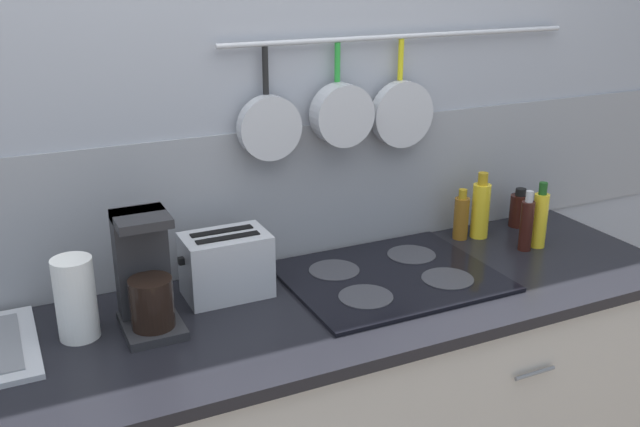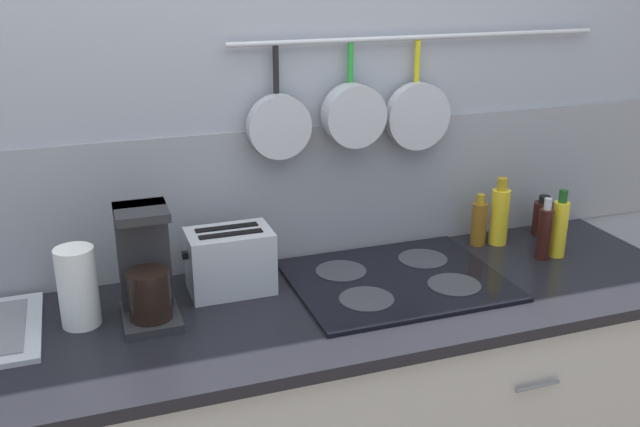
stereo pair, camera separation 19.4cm
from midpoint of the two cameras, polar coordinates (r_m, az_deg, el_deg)
wall_back at (r=2.22m, az=-2.66°, el=5.22°), size 7.20×0.15×2.60m
countertop at (r=2.04m, az=0.53°, el=-8.08°), size 2.49×0.66×0.03m
paper_towel_roll at (r=1.97m, az=-16.17°, el=-5.73°), size 0.10×0.10×0.22m
coffee_maker at (r=1.96m, az=-11.00°, el=-4.70°), size 0.15×0.20×0.32m
toaster at (r=2.10m, az=-4.58°, el=-3.85°), size 0.26×0.16×0.19m
cooktop at (r=2.21m, az=8.66°, el=-5.30°), size 0.63×0.51×0.01m
bottle_dish_soap at (r=2.51m, az=14.78°, el=-0.74°), size 0.05×0.05×0.18m
bottle_cooking_wine at (r=2.53m, az=16.33°, el=-0.16°), size 0.06×0.06×0.24m
bottle_sesame_oil at (r=2.45m, az=19.73°, el=-1.48°), size 0.04×0.04×0.21m
bottle_vinegar at (r=2.49m, az=20.77°, el=-1.08°), size 0.05×0.05×0.23m
bottle_hot_sauce at (r=2.68m, az=19.39°, el=-0.32°), size 0.07×0.07×0.14m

